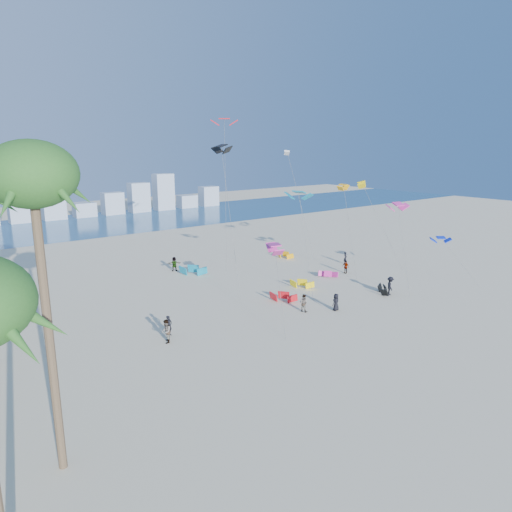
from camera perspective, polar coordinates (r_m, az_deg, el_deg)
ground at (r=34.07m, az=12.82°, el=-13.13°), size 220.00×220.00×0.00m
ocean at (r=95.35m, az=-22.53°, el=3.30°), size 220.00×220.00×0.00m
kitesurfer_near at (r=38.70m, az=-10.54°, el=-8.34°), size 0.72×0.59×1.69m
kitesurfer_mid at (r=43.56m, az=5.80°, el=-5.70°), size 0.86×0.97×1.66m
kitesurfers_far at (r=48.96m, az=2.85°, el=-3.40°), size 30.64×23.08×1.91m
grounded_kites at (r=53.27m, az=2.30°, el=-2.49°), size 16.67×21.62×1.09m
flying_kites at (r=52.45m, az=6.02°, el=9.43°), size 26.34×26.13×18.53m
distant_skyline at (r=104.28m, az=-24.78°, el=5.59°), size 85.00×3.00×8.40m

